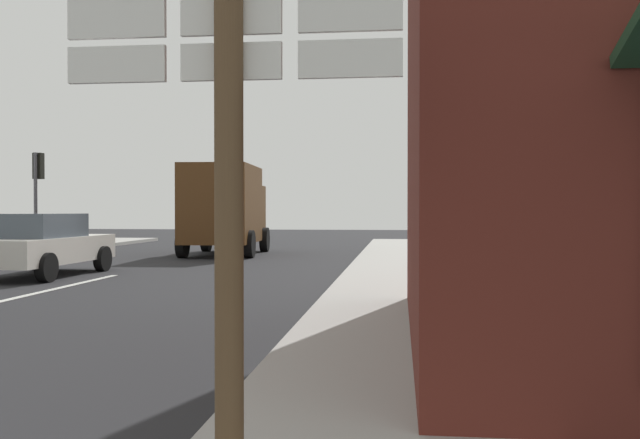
{
  "coord_description": "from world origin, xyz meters",
  "views": [
    {
      "loc": [
        6.72,
        -3.67,
        1.56
      ],
      "look_at": [
        4.92,
        11.88,
        1.34
      ],
      "focal_mm": 38.76,
      "sensor_mm": 36.0,
      "label": 1
    }
  ],
  "objects_px": {
    "sedan_far": "(40,244)",
    "traffic_light_far_left": "(38,179)",
    "delivery_truck": "(225,207)",
    "route_sign_post": "(230,118)"
  },
  "relations": [
    {
      "from": "sedan_far",
      "to": "traffic_light_far_left",
      "type": "height_order",
      "value": "traffic_light_far_left"
    },
    {
      "from": "route_sign_post",
      "to": "traffic_light_far_left",
      "type": "xyz_separation_m",
      "value": [
        -11.64,
        19.33,
        0.61
      ]
    },
    {
      "from": "delivery_truck",
      "to": "traffic_light_far_left",
      "type": "relative_size",
      "value": 1.45
    },
    {
      "from": "route_sign_post",
      "to": "delivery_truck",
      "type": "bearing_deg",
      "value": 104.53
    },
    {
      "from": "sedan_far",
      "to": "delivery_truck",
      "type": "xyz_separation_m",
      "value": [
        2.38,
        7.99,
        0.89
      ]
    },
    {
      "from": "sedan_far",
      "to": "route_sign_post",
      "type": "distance_m",
      "value": 14.28
    },
    {
      "from": "traffic_light_far_left",
      "to": "delivery_truck",
      "type": "bearing_deg",
      "value": 6.21
    },
    {
      "from": "sedan_far",
      "to": "delivery_truck",
      "type": "bearing_deg",
      "value": 73.42
    },
    {
      "from": "delivery_truck",
      "to": "route_sign_post",
      "type": "bearing_deg",
      "value": -75.47
    },
    {
      "from": "delivery_truck",
      "to": "traffic_light_far_left",
      "type": "distance_m",
      "value": 6.56
    }
  ]
}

